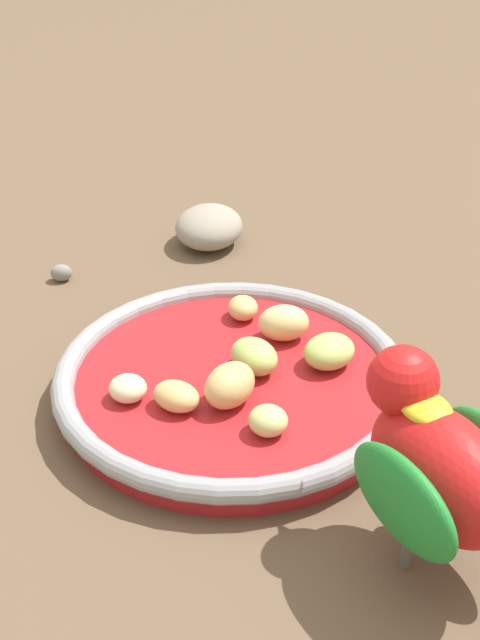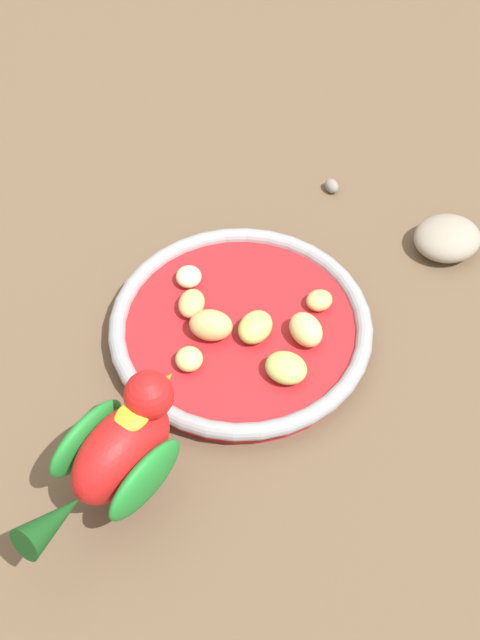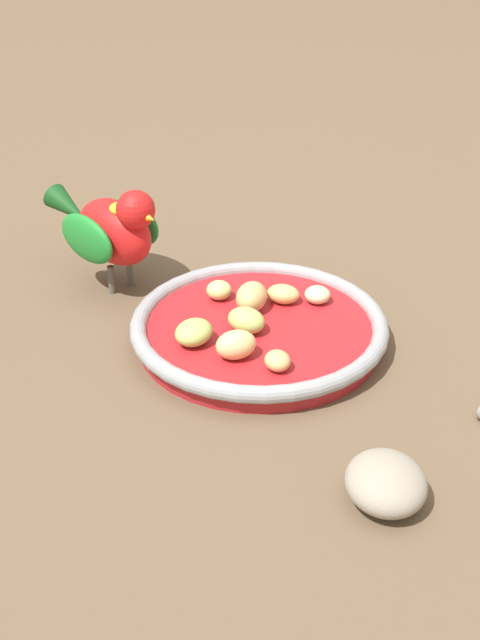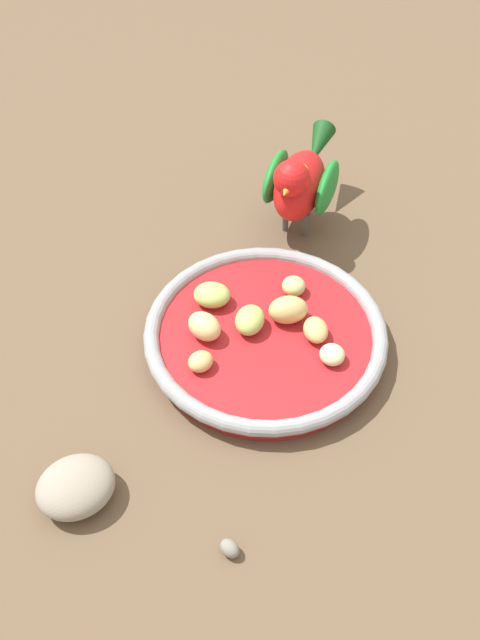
% 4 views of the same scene
% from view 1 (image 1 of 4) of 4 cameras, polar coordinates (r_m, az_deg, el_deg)
% --- Properties ---
extents(ground_plane, '(4.00, 4.00, 0.00)m').
position_cam_1_polar(ground_plane, '(0.62, 2.25, -5.16)').
color(ground_plane, brown).
extents(feeding_bowl, '(0.23, 0.23, 0.03)m').
position_cam_1_polar(feeding_bowl, '(0.61, -0.48, -3.89)').
color(feeding_bowl, '#AD1E23').
rests_on(feeding_bowl, ground_plane).
extents(apple_piece_0, '(0.03, 0.03, 0.02)m').
position_cam_1_polar(apple_piece_0, '(0.67, 0.18, 0.75)').
color(apple_piece_0, tan).
rests_on(apple_piece_0, feeding_bowl).
extents(apple_piece_1, '(0.03, 0.03, 0.02)m').
position_cam_1_polar(apple_piece_1, '(0.58, -3.90, -4.67)').
color(apple_piece_1, tan).
rests_on(apple_piece_1, feeding_bowl).
extents(apple_piece_2, '(0.03, 0.03, 0.02)m').
position_cam_1_polar(apple_piece_2, '(0.56, 1.73, -6.16)').
color(apple_piece_2, '#C6D17A').
rests_on(apple_piece_2, feeding_bowl).
extents(apple_piece_3, '(0.03, 0.03, 0.02)m').
position_cam_1_polar(apple_piece_3, '(0.59, -6.86, -4.17)').
color(apple_piece_3, beige).
rests_on(apple_piece_3, feeding_bowl).
extents(apple_piece_4, '(0.04, 0.03, 0.03)m').
position_cam_1_polar(apple_piece_4, '(0.58, -0.63, -4.00)').
color(apple_piece_4, tan).
rests_on(apple_piece_4, feeding_bowl).
extents(apple_piece_5, '(0.04, 0.04, 0.02)m').
position_cam_1_polar(apple_piece_5, '(0.61, 0.82, -2.27)').
color(apple_piece_5, '#B2CC66').
rests_on(apple_piece_5, feeding_bowl).
extents(apple_piece_6, '(0.04, 0.04, 0.03)m').
position_cam_1_polar(apple_piece_6, '(0.64, 2.68, -0.18)').
color(apple_piece_6, '#E5C67F').
rests_on(apple_piece_6, feeding_bowl).
extents(apple_piece_7, '(0.04, 0.04, 0.02)m').
position_cam_1_polar(apple_piece_7, '(0.62, 5.47, -1.92)').
color(apple_piece_7, '#B2CC66').
rests_on(apple_piece_7, feeding_bowl).
extents(parrot, '(0.10, 0.16, 0.12)m').
position_cam_1_polar(parrot, '(0.48, 12.45, -8.93)').
color(parrot, '#59544C').
rests_on(parrot, ground_plane).
extents(rock_large, '(0.08, 0.08, 0.03)m').
position_cam_1_polar(rock_large, '(0.81, -1.91, 5.71)').
color(rock_large, gray).
rests_on(rock_large, ground_plane).
extents(pebble_0, '(0.02, 0.02, 0.01)m').
position_cam_1_polar(pebble_0, '(0.77, -10.86, 2.85)').
color(pebble_0, gray).
rests_on(pebble_0, ground_plane).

